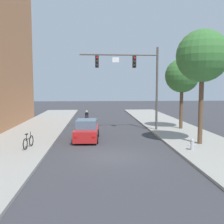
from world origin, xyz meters
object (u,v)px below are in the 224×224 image
Objects in this scene: pedestrian_crossing_road at (87,117)px; bicycle_leaning at (28,142)px; street_tree_second at (182,76)px; car_lead_red at (87,131)px; fire_hydrant at (192,144)px; traffic_signal_mast at (135,73)px; street_tree_nearest at (202,56)px.

bicycle_leaning is at bearing -108.77° from pedestrian_crossing_road.
bicycle_leaning is 15.09m from street_tree_second.
car_lead_red reaches higher than fire_hydrant.
bicycle_leaning is at bearing -139.97° from traffic_signal_mast.
street_tree_second reaches higher than bicycle_leaning.
fire_hydrant is 9.84m from street_tree_second.
pedestrian_crossing_road is 0.93× the size of bicycle_leaning.
street_tree_second is (0.84, 6.64, -1.05)m from street_tree_nearest.
traffic_signal_mast reaches higher than street_tree_second.
street_tree_second is (8.78, 4.20, 4.37)m from car_lead_red.
car_lead_red is 2.44× the size of bicycle_leaning.
bicycle_leaning reaches higher than fire_hydrant.
bicycle_leaning is 0.27× the size of street_tree_second.
traffic_signal_mast is 4.25× the size of bicycle_leaning.
bicycle_leaning is 12.92m from street_tree_nearest.
street_tree_nearest is 6.78m from street_tree_second.
bicycle_leaning is at bearing 173.02° from fire_hydrant.
street_tree_second is at bearing 6.30° from traffic_signal_mast.
street_tree_nearest is (8.16, -9.66, 5.23)m from pedestrian_crossing_road.
car_lead_red is 0.55× the size of street_tree_nearest.
pedestrian_crossing_road is 13.68m from street_tree_nearest.
car_lead_red is 2.62× the size of pedestrian_crossing_road.
fire_hydrant is (6.94, -11.47, -0.41)m from pedestrian_crossing_road.
traffic_signal_mast is at bearing -173.70° from street_tree_second.
street_tree_second is at bearing -18.52° from pedestrian_crossing_road.
traffic_signal_mast is 7.20m from street_tree_nearest.
car_lead_red is 5.97× the size of fire_hydrant.
street_tree_nearest reaches higher than street_tree_second.
street_tree_nearest is 1.19× the size of street_tree_second.
pedestrian_crossing_road is 10.37m from street_tree_second.
traffic_signal_mast is 11.46m from bicycle_leaning.
pedestrian_crossing_road is at bearing 91.73° from car_lead_red.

